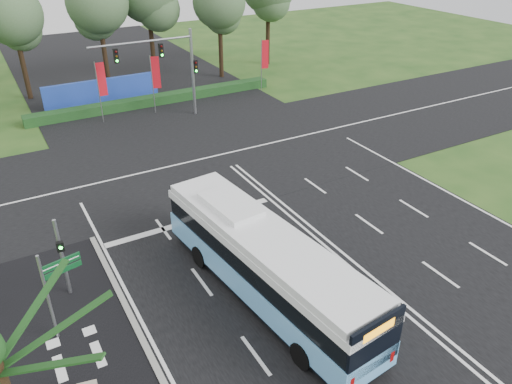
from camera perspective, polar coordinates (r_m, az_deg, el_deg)
ground at (r=25.95m, az=7.24°, el=-5.66°), size 120.00×120.00×0.00m
road_main at (r=25.94m, az=7.25°, el=-5.62°), size 20.00×120.00×0.04m
road_cross at (r=34.92m, az=-4.39°, el=4.17°), size 120.00×14.00×0.05m
bike_path at (r=20.14m, az=-18.88°, el=-19.74°), size 5.00×18.00×0.06m
kerb_strip at (r=20.35m, az=-12.05°, el=-17.74°), size 0.25×18.00×0.12m
city_bus at (r=21.32m, az=1.05°, el=-8.14°), size 3.88×12.64×3.57m
pedestrian_signal at (r=22.78m, az=-21.29°, el=-6.77°), size 0.32×0.43×3.84m
street_sign at (r=20.58m, az=-22.06°, el=-9.71°), size 1.53×0.43×4.00m
banner_flag_left at (r=41.64m, az=-17.30°, el=11.77°), size 0.73×0.08×4.91m
banner_flag_mid at (r=42.62m, az=-11.47°, el=12.84°), size 0.68×0.30×4.87m
banner_flag_right at (r=47.75m, az=0.93°, el=15.09°), size 0.70×0.21×4.83m
traffic_light_gantry at (r=40.89m, az=-9.72°, el=14.50°), size 8.41×0.28×7.00m
hedge at (r=45.66m, az=-11.35°, el=10.29°), size 22.00×1.20×0.80m
blue_hoarding at (r=46.77m, az=-17.16°, el=10.93°), size 10.00×0.30×2.20m
eucalyptus_row at (r=49.31m, az=-17.93°, el=19.90°), size 41.78×8.29×11.34m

